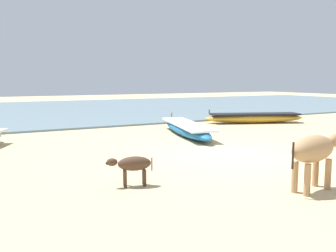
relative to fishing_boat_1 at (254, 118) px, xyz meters
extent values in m
plane|color=tan|center=(-5.53, -5.31, -0.25)|extent=(80.00, 80.00, 0.00)
cube|color=slate|center=(-5.53, 11.61, -0.21)|extent=(60.00, 20.00, 0.08)
ellipsoid|color=gold|center=(0.00, 0.00, -0.02)|extent=(4.76, 2.58, 0.45)
cube|color=black|center=(0.00, 0.00, 0.17)|extent=(4.22, 2.35, 0.07)
cube|color=olive|center=(-0.33, 0.13, 0.10)|extent=(0.40, 0.78, 0.04)
cylinder|color=olive|center=(-2.03, 0.79, 0.30)|extent=(0.06, 0.06, 0.20)
ellipsoid|color=#1E669E|center=(-4.77, -1.72, -0.03)|extent=(2.05, 4.82, 0.44)
cube|color=white|center=(-4.77, -1.72, 0.16)|extent=(1.89, 4.26, 0.07)
cube|color=olive|center=(-4.69, -1.37, 0.09)|extent=(0.77, 0.31, 0.04)
cylinder|color=olive|center=(-4.23, 0.40, 0.29)|extent=(0.06, 0.06, 0.20)
ellipsoid|color=tan|center=(-6.23, -8.52, 0.53)|extent=(1.19, 0.61, 0.49)
ellipsoid|color=tan|center=(-5.49, -8.42, 0.61)|extent=(0.40, 0.28, 0.27)
cylinder|color=tan|center=(-5.92, -8.35, 0.03)|extent=(0.11, 0.11, 0.57)
cylinder|color=tan|center=(-5.89, -8.60, 0.03)|extent=(0.11, 0.11, 0.57)
cylinder|color=tan|center=(-6.58, -8.45, 0.03)|extent=(0.11, 0.11, 0.57)
cylinder|color=tan|center=(-6.54, -8.69, 0.03)|extent=(0.11, 0.11, 0.57)
cylinder|color=#2D2119|center=(-6.83, -8.61, 0.48)|extent=(0.04, 0.04, 0.46)
ellipsoid|color=#4C3323|center=(-8.94, -6.73, 0.18)|extent=(0.68, 0.42, 0.28)
ellipsoid|color=#4C3323|center=(-9.34, -6.61, 0.23)|extent=(0.23, 0.18, 0.15)
sphere|color=#2D2119|center=(-9.43, -6.58, 0.21)|extent=(0.07, 0.07, 0.06)
cylinder|color=#4C3323|center=(-9.14, -6.74, -0.09)|extent=(0.06, 0.06, 0.32)
cylinder|color=#4C3323|center=(-9.10, -6.61, -0.09)|extent=(0.06, 0.06, 0.32)
cylinder|color=#4C3323|center=(-8.79, -6.84, -0.09)|extent=(0.06, 0.06, 0.32)
cylinder|color=#4C3323|center=(-8.75, -6.71, -0.09)|extent=(0.06, 0.06, 0.32)
cylinder|color=#2D2119|center=(-8.62, -6.82, 0.16)|extent=(0.02, 0.02, 0.26)
camera|label=1|loc=(-11.52, -12.88, 1.75)|focal=38.42mm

